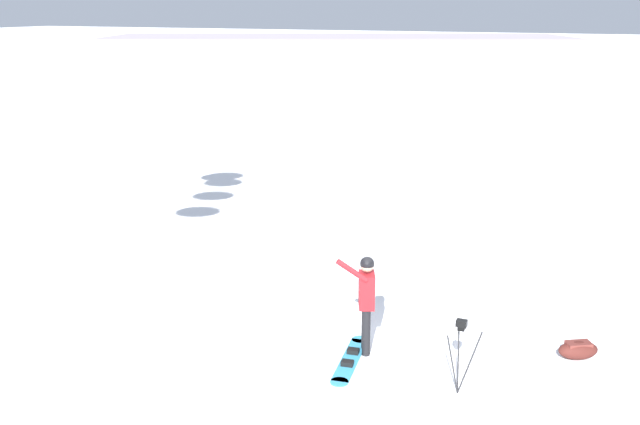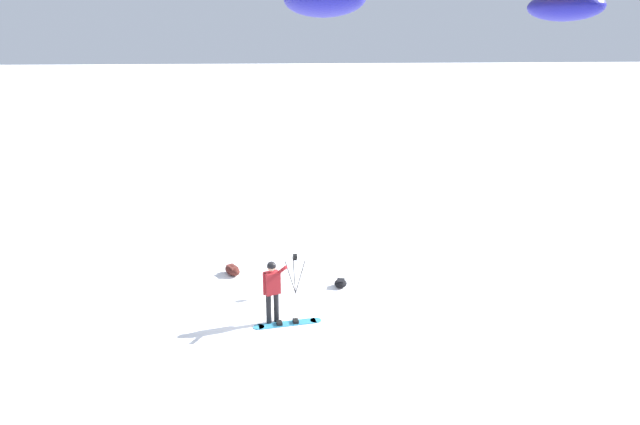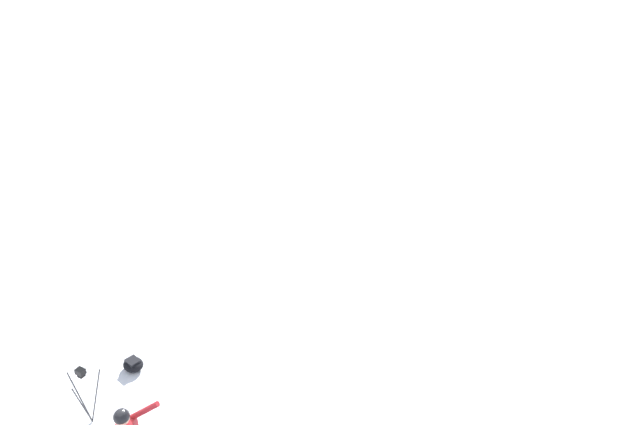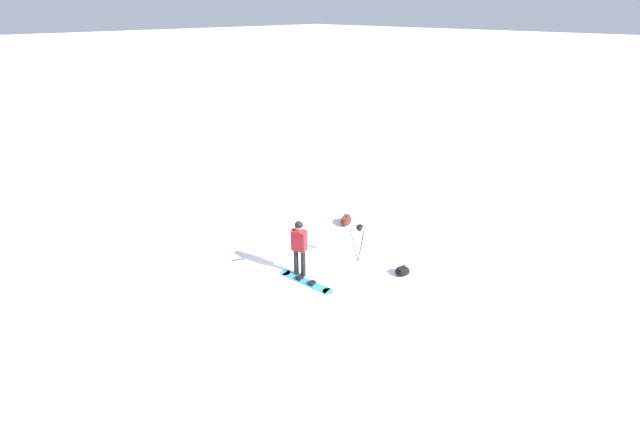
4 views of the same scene
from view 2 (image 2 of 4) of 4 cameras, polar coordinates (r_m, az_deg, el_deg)
name	(u,v)px [view 2 (image 2 of 4)]	position (r m, az deg, el deg)	size (l,w,h in m)	color
ground_plane	(271,312)	(16.39, -4.81, -9.72)	(300.00, 300.00, 0.00)	white
snowboarder	(272,286)	(15.38, -4.72, -7.15)	(0.65, 0.63, 1.77)	black
snowboard	(288,323)	(15.74, -3.20, -10.77)	(1.82, 0.51, 0.10)	teal
gear_bag_large	(341,283)	(17.83, 2.03, -6.92)	(0.47, 0.53, 0.23)	black
camera_tripod	(295,265)	(17.11, -2.47, -5.20)	(0.60, 0.48, 1.23)	#262628
gear_bag_small	(232,270)	(18.88, -8.57, -5.59)	(0.67, 0.78, 0.30)	#4C1E19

